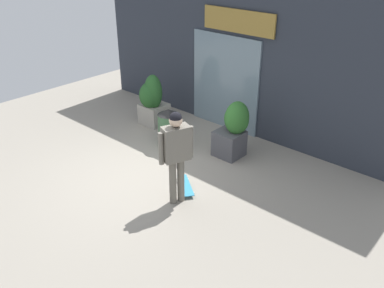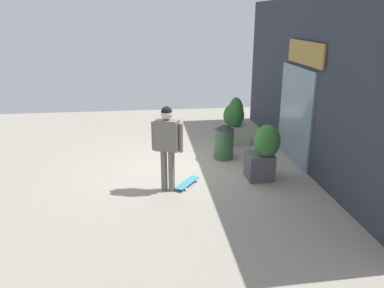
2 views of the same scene
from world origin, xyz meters
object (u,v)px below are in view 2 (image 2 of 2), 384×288
at_px(skateboarder, 167,139).
at_px(planter_box_right, 236,121).
at_px(skateboard, 187,183).
at_px(planter_box_left, 265,150).
at_px(trash_bin, 224,141).

bearing_deg(skateboarder, planter_box_right, -15.02).
bearing_deg(skateboard, planter_box_left, -50.03).
xyz_separation_m(skateboarder, trash_bin, (-1.70, 1.52, -0.66)).
relative_size(skateboard, planter_box_left, 0.58).
distance_m(planter_box_left, planter_box_right, 2.49).
height_order(skateboarder, skateboard, skateboarder).
distance_m(skateboard, planter_box_left, 1.82).
relative_size(skateboarder, trash_bin, 2.00).
height_order(skateboard, planter_box_right, planter_box_right).
distance_m(skateboarder, planter_box_right, 3.52).
height_order(planter_box_left, trash_bin, planter_box_left).
distance_m(planter_box_left, trash_bin, 1.53).
height_order(skateboarder, trash_bin, skateboarder).
bearing_deg(skateboarder, planter_box_left, -60.24).
height_order(planter_box_right, trash_bin, planter_box_right).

